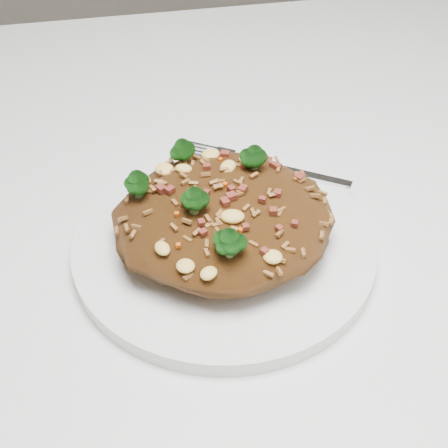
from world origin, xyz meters
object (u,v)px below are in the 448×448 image
Objects in this scene: dining_table at (245,267)px; fork at (272,167)px; plate at (224,244)px; fried_rice at (223,210)px.

fork is (0.03, 0.02, 0.11)m from dining_table.
fork reaches higher than plate.
fried_rice is (-0.03, -0.06, 0.13)m from dining_table.
plate is at bearing -31.53° from fried_rice.
fork reaches higher than dining_table.
plate is 0.04m from fried_rice.
plate is 1.67× the size of fork.
fork is (0.06, 0.08, 0.01)m from plate.
fork is at bearing 52.77° from fried_rice.
fried_rice is at bearing -95.21° from fork.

